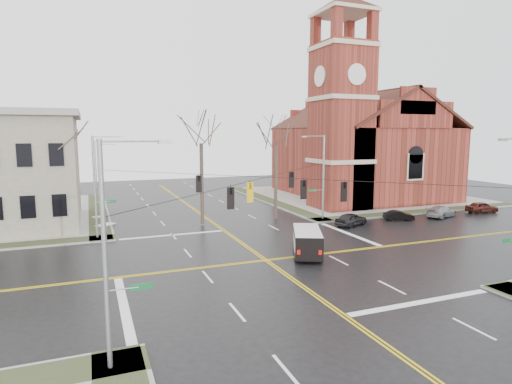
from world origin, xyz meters
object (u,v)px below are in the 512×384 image
object	(u,v)px
tree_ne	(276,141)
parked_car_a	(351,219)
streetlight_north_a	(100,173)
cargo_van	(307,240)
signal_pole_ne	(322,175)
parked_car_b	(399,216)
signal_pole_sw	(110,249)
tree_nw_near	(201,138)
streetlight_north_b	(97,163)
parked_car_d	(482,207)
signal_pole_nw	(97,184)
parked_car_c	(441,211)
church	(357,140)
tree_nw_far	(59,147)

from	to	relation	value
tree_ne	parked_car_a	bearing A→B (deg)	-45.12
streetlight_north_a	cargo_van	size ratio (longest dim) A/B	1.44
tree_ne	signal_pole_ne	bearing A→B (deg)	-26.37
parked_car_b	tree_ne	distance (m)	15.51
cargo_van	parked_car_b	size ratio (longest dim) A/B	1.73
signal_pole_sw	parked_car_b	xyz separation A→B (m)	(30.37, 19.79, -4.42)
tree_nw_near	tree_ne	xyz separation A→B (m)	(8.19, -0.07, -0.42)
signal_pole_ne	parked_car_a	world-z (taller)	signal_pole_ne
signal_pole_ne	tree_nw_near	bearing A→B (deg)	169.80
streetlight_north_b	cargo_van	distance (m)	49.91
parked_car_d	tree_ne	size ratio (longest dim) A/B	0.33
signal_pole_nw	signal_pole_sw	xyz separation A→B (m)	(0.00, -23.00, 0.00)
cargo_van	parked_car_d	xyz separation A→B (m)	(27.77, 8.13, -0.52)
streetlight_north_b	parked_car_c	distance (m)	53.52
signal_pole_nw	parked_car_b	distance (m)	30.86
signal_pole_ne	tree_nw_near	size ratio (longest dim) A/B	0.73
parked_car_c	parked_car_b	bearing A→B (deg)	68.42
parked_car_a	tree_nw_near	distance (m)	17.28
signal_pole_nw	signal_pole_ne	bearing A→B (deg)	0.00
signal_pole_ne	parked_car_d	distance (m)	20.71
streetlight_north_b	tree_nw_near	bearing A→B (deg)	-74.71
signal_pole_sw	streetlight_north_a	size ratio (longest dim) A/B	1.12
church	tree_nw_near	distance (m)	28.30
signal_pole_nw	parked_car_c	size ratio (longest dim) A/B	2.04
streetlight_north_b	streetlight_north_a	bearing A→B (deg)	-90.00
streetlight_north_a	parked_car_a	bearing A→B (deg)	-40.77
church	parked_car_c	size ratio (longest dim) A/B	6.23
signal_pole_ne	signal_pole_sw	distance (m)	32.28
church	signal_pole_nw	bearing A→B (deg)	-159.79
signal_pole_ne	parked_car_a	distance (m)	5.78
parked_car_c	tree_nw_far	bearing A→B (deg)	63.15
signal_pole_ne	tree_ne	bearing A→B (deg)	153.63
church	parked_car_b	size ratio (longest dim) A/B	8.57
parked_car_a	tree_nw_far	world-z (taller)	tree_nw_far
signal_pole_sw	tree_nw_far	bearing A→B (deg)	96.85
church	signal_pole_sw	size ratio (longest dim) A/B	3.06
cargo_van	parked_car_c	size ratio (longest dim) A/B	1.26
parked_car_b	signal_pole_ne	bearing A→B (deg)	90.91
cargo_van	parked_car_b	distance (m)	17.45
tree_nw_near	church	bearing A→B (deg)	22.90
church	signal_pole_ne	world-z (taller)	church
cargo_van	signal_pole_sw	bearing A→B (deg)	-117.04
signal_pole_sw	parked_car_a	size ratio (longest dim) A/B	2.27
signal_pole_sw	cargo_van	bearing A→B (deg)	38.34
signal_pole_sw	tree_ne	size ratio (longest dim) A/B	0.77
parked_car_d	tree_nw_near	xyz separation A→B (m)	(-32.64, 5.37, 8.25)
church	signal_pole_nw	world-z (taller)	church
signal_pole_sw	parked_car_b	distance (m)	36.52
tree_nw_near	parked_car_d	bearing A→B (deg)	-9.34
parked_car_c	parked_car_d	distance (m)	6.60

